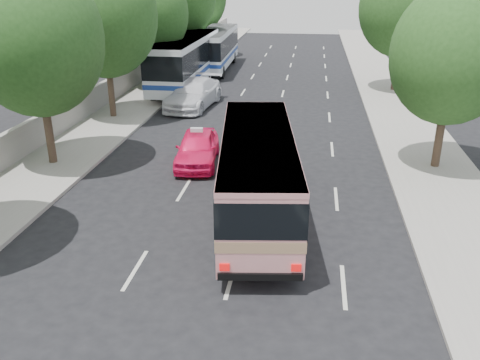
% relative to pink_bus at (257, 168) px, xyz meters
% --- Properties ---
extents(ground, '(120.00, 120.00, 0.00)m').
position_rel_pink_bus_xyz_m(ground, '(-1.30, -2.00, -1.91)').
color(ground, black).
rests_on(ground, ground).
extents(sidewalk_left, '(4.00, 90.00, 0.15)m').
position_rel_pink_bus_xyz_m(sidewalk_left, '(-9.80, 18.00, -1.83)').
color(sidewalk_left, '#9E998E').
rests_on(sidewalk_left, ground).
extents(sidewalk_right, '(4.00, 90.00, 0.12)m').
position_rel_pink_bus_xyz_m(sidewalk_right, '(7.20, 18.00, -1.85)').
color(sidewalk_right, '#9E998E').
rests_on(sidewalk_right, ground).
extents(low_wall, '(0.30, 90.00, 1.50)m').
position_rel_pink_bus_xyz_m(low_wall, '(-11.60, 18.00, -1.01)').
color(low_wall, '#9E998E').
rests_on(low_wall, sidewalk_left).
extents(tree_left_b, '(5.70, 5.70, 8.88)m').
position_rel_pink_bus_xyz_m(tree_left_b, '(-9.72, 3.95, 3.91)').
color(tree_left_b, '#38281E').
rests_on(tree_left_b, ground).
extents(tree_left_c, '(6.00, 6.00, 9.35)m').
position_rel_pink_bus_xyz_m(tree_left_c, '(-9.92, 11.95, 4.22)').
color(tree_left_c, '#38281E').
rests_on(tree_left_c, ground).
extents(tree_left_d, '(5.52, 5.52, 8.60)m').
position_rel_pink_bus_xyz_m(tree_left_d, '(-9.82, 19.95, 3.73)').
color(tree_left_d, '#38281E').
rests_on(tree_left_d, ground).
extents(tree_right_near, '(5.10, 5.10, 7.95)m').
position_rel_pink_bus_xyz_m(tree_right_near, '(7.48, 5.95, 3.30)').
color(tree_right_near, '#38281E').
rests_on(tree_right_near, ground).
extents(tree_right_far, '(6.00, 6.00, 9.35)m').
position_rel_pink_bus_xyz_m(tree_right_far, '(7.78, 21.95, 4.22)').
color(tree_right_far, '#38281E').
rests_on(tree_right_far, ground).
extents(pink_bus, '(3.63, 9.84, 3.06)m').
position_rel_pink_bus_xyz_m(pink_bus, '(0.00, 0.00, 0.00)').
color(pink_bus, '#D38889').
rests_on(pink_bus, ground).
extents(pink_taxi, '(2.25, 4.62, 1.52)m').
position_rel_pink_bus_xyz_m(pink_taxi, '(-3.30, 5.10, -1.15)').
color(pink_taxi, '#FA155A').
rests_on(pink_taxi, ground).
extents(white_pickup, '(3.17, 6.31, 1.76)m').
position_rel_pink_bus_xyz_m(white_pickup, '(-5.80, 15.30, -1.03)').
color(white_pickup, silver).
rests_on(white_pickup, ground).
extents(tour_coach_front, '(2.71, 12.45, 3.72)m').
position_rel_pink_bus_xyz_m(tour_coach_front, '(-7.60, 20.76, 0.33)').
color(tour_coach_front, white).
rests_on(tour_coach_front, ground).
extents(tour_coach_rear, '(2.83, 11.59, 3.45)m').
position_rel_pink_bus_xyz_m(tour_coach_rear, '(-6.79, 28.82, 0.17)').
color(tour_coach_rear, white).
rests_on(tour_coach_rear, ground).
extents(taxi_roof_sign, '(0.57, 0.24, 0.18)m').
position_rel_pink_bus_xyz_m(taxi_roof_sign, '(-3.30, 5.10, -0.30)').
color(taxi_roof_sign, silver).
rests_on(taxi_roof_sign, pink_taxi).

